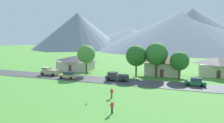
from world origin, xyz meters
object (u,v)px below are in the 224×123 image
tree_center (86,54)px  parked_car_tan_west_end (68,75)px  tree_right_of_center (136,56)px  house_right_center (76,63)px  house_leftmost (163,65)px  tree_near_left (179,61)px  soccer_ball (86,104)px  house_left_center (217,66)px  tree_left_of_center (156,54)px  pickup_truck_sand_east_side (50,71)px  watcher_person (112,93)px  parked_car_green_mid_east (195,82)px  pickup_truck_charcoal_west_side (117,76)px

tree_center → parked_car_tan_west_end: bearing=-102.8°
tree_right_of_center → house_right_center: bearing=169.1°
house_leftmost → tree_near_left: (4.19, -4.59, 1.61)m
tree_center → soccer_ball: (11.55, -22.45, -5.46)m
house_left_center → parked_car_tan_west_end: 38.48m
house_leftmost → tree_left_of_center: bearing=-112.6°
tree_right_of_center → tree_left_of_center: bearing=10.2°
pickup_truck_sand_east_side → soccer_ball: 26.96m
house_right_center → parked_car_tan_west_end: house_right_center is taller
tree_center → pickup_truck_sand_east_side: size_ratio=1.53×
house_leftmost → house_left_center: 13.88m
tree_near_left → watcher_person: 22.36m
house_right_center → tree_right_of_center: bearing=-10.9°
house_right_center → parked_car_tan_west_end: size_ratio=2.52×
pickup_truck_sand_east_side → tree_left_of_center: bearing=15.6°
tree_right_of_center → soccer_ball: (-1.74, -24.49, -5.24)m
house_left_center → soccer_ball: 39.09m
house_right_center → soccer_ball: (18.22, -28.31, -2.19)m
parked_car_green_mid_east → watcher_person: bearing=-134.0°
tree_right_of_center → pickup_truck_sand_east_side: tree_right_of_center is taller
tree_near_left → pickup_truck_charcoal_west_side: bearing=-153.2°
house_left_center → pickup_truck_charcoal_west_side: 27.31m
house_left_center → pickup_truck_sand_east_side: bearing=-160.6°
house_leftmost → parked_car_tan_west_end: (-21.21, -13.07, -1.97)m
house_left_center → house_right_center: (-39.70, -4.25, -0.25)m
tree_right_of_center → pickup_truck_charcoal_west_side: bearing=-112.3°
house_left_center → parked_car_green_mid_east: size_ratio=2.22×
house_left_center → pickup_truck_sand_east_side: size_ratio=1.78×
soccer_ball → parked_car_tan_west_end: bearing=129.8°
tree_right_of_center → parked_car_tan_west_end: size_ratio=1.91×
tree_near_left → parked_car_green_mid_east: size_ratio=1.59×
tree_center → tree_right_of_center: bearing=8.7°
house_leftmost → watcher_person: 25.05m
house_right_center → parked_car_green_mid_east: 35.47m
tree_left_of_center → watcher_person: (-4.33, -20.91, -5.05)m
house_leftmost → watcher_person: size_ratio=5.83×
tree_near_left → parked_car_green_mid_east: tree_near_left is taller
house_right_center → watcher_person: (20.60, -23.83, -1.43)m
house_left_center → tree_left_of_center: size_ratio=1.07×
house_leftmost → house_left_center: bearing=15.8°
tree_near_left → tree_left_of_center: 5.91m
house_leftmost → tree_right_of_center: size_ratio=1.21×
tree_near_left → parked_car_tan_west_end: bearing=-161.5°
house_leftmost → tree_center: bearing=-162.1°
tree_left_of_center → soccer_ball: size_ratio=36.64×
tree_left_of_center → parked_car_tan_west_end: tree_left_of_center is taller
tree_center → parked_car_tan_west_end: tree_center is taller
parked_car_tan_west_end → tree_center: bearing=77.2°
house_left_center → parked_car_green_mid_east: bearing=-111.8°
watcher_person → tree_right_of_center: bearing=91.8°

